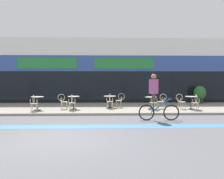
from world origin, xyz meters
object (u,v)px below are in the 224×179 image
at_px(bistro_table_1, 74,100).
at_px(cyclist_0, 155,95).
at_px(bistro_table_0, 37,101).
at_px(cafe_chair_3_near, 154,101).
at_px(cafe_chair_2_side, 120,99).
at_px(cafe_chair_1_side, 63,101).
at_px(bistro_table_2, 110,99).
at_px(bistro_table_4, 191,100).
at_px(planter_pot, 200,94).
at_px(cafe_chair_4_side, 181,100).
at_px(cafe_chair_2_near, 110,100).
at_px(cafe_chair_3_side, 162,100).
at_px(cafe_chair_4_near, 195,101).
at_px(cafe_chair_1_near, 72,101).
at_px(bistro_table_3, 151,100).
at_px(cafe_chair_0_near, 34,102).

xyz_separation_m(bistro_table_1, cyclist_0, (4.10, -3.07, 0.50)).
relative_size(bistro_table_0, cafe_chair_3_near, 0.86).
bearing_deg(cafe_chair_2_side, bistro_table_0, 19.20).
xyz_separation_m(cafe_chair_1_side, cyclist_0, (4.72, -3.07, 0.53)).
xyz_separation_m(bistro_table_2, cafe_chair_3_near, (2.43, -1.37, -0.01)).
xyz_separation_m(bistro_table_1, cafe_chair_1_side, (-0.63, -0.00, -0.03)).
relative_size(bistro_table_4, planter_pot, 0.58).
bearing_deg(cafe_chair_2_side, cafe_chair_1_side, 18.66).
distance_m(cafe_chair_3_near, cafe_chair_4_side, 1.77).
xyz_separation_m(cafe_chair_2_near, cafe_chair_3_side, (3.06, -0.11, 0.00)).
relative_size(bistro_table_4, cafe_chair_4_side, 0.84).
relative_size(bistro_table_1, bistro_table_4, 1.02).
bearing_deg(bistro_table_2, cafe_chair_2_side, -0.77).
bearing_deg(bistro_table_1, cafe_chair_4_near, -6.40).
xyz_separation_m(cafe_chair_4_near, planter_pot, (1.98, 4.00, 0.18)).
bearing_deg(bistro_table_2, cafe_chair_1_near, -147.26).
distance_m(cafe_chair_1_near, cafe_chair_4_near, 6.88).
bearing_deg(bistro_table_0, bistro_table_2, 14.80).
height_order(cafe_chair_2_side, planter_pot, planter_pot).
bearing_deg(bistro_table_4, bistro_table_2, 169.45).
xyz_separation_m(cafe_chair_1_side, cafe_chair_4_side, (6.89, -0.15, 0.00)).
relative_size(bistro_table_3, planter_pot, 0.56).
bearing_deg(bistro_table_3, cafe_chair_2_side, 157.85).
xyz_separation_m(bistro_table_1, cafe_chair_0_near, (-1.98, -0.97, -0.03)).
distance_m(bistro_table_2, cafe_chair_3_side, 3.14).
xyz_separation_m(bistro_table_0, cafe_chair_3_side, (7.17, 0.35, -0.03)).
height_order(bistro_table_2, bistro_table_3, bistro_table_2).
relative_size(cafe_chair_1_side, planter_pot, 0.70).
relative_size(cafe_chair_2_near, cafe_chair_4_side, 1.00).
xyz_separation_m(bistro_table_1, cafe_chair_3_near, (4.56, -0.62, -0.03)).
distance_m(cafe_chair_1_side, cyclist_0, 5.65).
bearing_deg(planter_pot, bistro_table_3, -143.19).
xyz_separation_m(cafe_chair_1_near, cafe_chair_3_near, (4.56, 0.00, 0.00)).
height_order(cafe_chair_3_side, cafe_chair_4_near, same).
relative_size(cafe_chair_2_near, cafe_chair_3_near, 1.00).
relative_size(bistro_table_0, bistro_table_4, 1.02).
height_order(cafe_chair_0_near, cafe_chair_1_side, same).
height_order(bistro_table_1, cafe_chair_1_side, cafe_chair_1_side).
height_order(cafe_chair_3_near, cafe_chair_3_side, same).
xyz_separation_m(bistro_table_3, cafe_chair_4_near, (2.33, -0.77, 0.00)).
distance_m(cafe_chair_0_near, cafe_chair_4_near, 8.86).
bearing_deg(cyclist_0, cafe_chair_2_near, 123.00).
bearing_deg(cafe_chair_4_side, cafe_chair_1_side, 171.07).
height_order(cafe_chair_1_near, planter_pot, planter_pot).
height_order(bistro_table_2, cafe_chair_3_side, cafe_chair_3_side).
relative_size(cafe_chair_2_side, cafe_chair_3_near, 1.00).
xyz_separation_m(bistro_table_3, cafe_chair_0_near, (-6.53, -0.97, 0.00)).
xyz_separation_m(bistro_table_0, bistro_table_1, (1.99, 0.35, -0.01)).
distance_m(bistro_table_0, cafe_chair_4_near, 8.88).
distance_m(cafe_chair_2_side, cafe_chair_3_near, 2.26).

